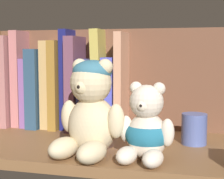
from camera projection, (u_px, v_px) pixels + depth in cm
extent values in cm
cube|color=brown|center=(127.00, 149.00, 75.00)|extent=(77.22, 31.51, 2.00)
cube|color=brown|center=(142.00, 83.00, 89.42)|extent=(79.62, 1.20, 26.95)
cube|color=#66B5AB|center=(6.00, 89.00, 96.11)|extent=(1.98, 9.30, 19.07)
cube|color=#976060|center=(14.00, 81.00, 95.29)|extent=(2.29, 12.58, 23.34)
cube|color=#AE6666|center=(22.00, 78.00, 94.56)|extent=(2.24, 9.27, 24.66)
cube|color=#774D8B|center=(31.00, 92.00, 94.33)|extent=(1.82, 9.84, 17.60)
cube|color=navy|center=(41.00, 88.00, 93.50)|extent=(3.10, 12.32, 20.00)
cube|color=tan|center=(51.00, 84.00, 92.62)|extent=(2.27, 9.70, 22.03)
cube|color=olive|center=(61.00, 84.00, 91.97)|extent=(2.15, 12.12, 22.04)
cube|color=navy|center=(69.00, 79.00, 91.21)|extent=(1.97, 9.13, 24.79)
cube|color=#663C50|center=(79.00, 83.00, 90.65)|extent=(2.48, 14.40, 23.01)
cube|color=#3B3D7C|center=(90.00, 94.00, 90.19)|extent=(2.69, 13.33, 17.60)
cube|color=#B09F45|center=(101.00, 80.00, 89.11)|extent=(3.02, 9.14, 24.78)
cube|color=#484DC5|center=(112.00, 94.00, 88.70)|extent=(3.28, 10.46, 17.98)
cube|color=tan|center=(124.00, 82.00, 87.67)|extent=(1.75, 13.45, 23.86)
ellipsoid|color=beige|center=(93.00, 125.00, 67.79)|extent=(9.31, 8.54, 10.95)
sphere|color=beige|center=(91.00, 83.00, 66.47)|extent=(7.79, 7.79, 7.79)
sphere|color=beige|center=(80.00, 66.00, 67.93)|extent=(2.92, 2.92, 2.92)
sphere|color=beige|center=(105.00, 67.00, 65.34)|extent=(2.92, 2.92, 2.92)
sphere|color=beige|center=(83.00, 87.00, 64.10)|extent=(2.92, 2.92, 2.92)
sphere|color=black|center=(79.00, 87.00, 63.20)|extent=(1.02, 1.02, 1.02)
ellipsoid|color=beige|center=(64.00, 148.00, 65.04)|extent=(5.98, 8.13, 3.89)
ellipsoid|color=beige|center=(92.00, 152.00, 62.18)|extent=(5.98, 8.13, 3.89)
ellipsoid|color=beige|center=(69.00, 116.00, 69.50)|extent=(3.82, 3.82, 6.33)
ellipsoid|color=beige|center=(114.00, 121.00, 64.84)|extent=(3.82, 3.82, 6.33)
ellipsoid|color=#346980|center=(92.00, 71.00, 66.73)|extent=(7.40, 7.40, 4.28)
ellipsoid|color=beige|center=(147.00, 136.00, 64.35)|extent=(7.24, 6.64, 8.52)
sphere|color=beige|center=(147.00, 102.00, 63.30)|extent=(6.06, 6.06, 6.06)
sphere|color=beige|center=(136.00, 88.00, 64.27)|extent=(2.27, 2.27, 2.27)
sphere|color=beige|center=(159.00, 89.00, 62.62)|extent=(2.27, 2.27, 2.27)
sphere|color=beige|center=(143.00, 105.00, 61.38)|extent=(2.27, 2.27, 2.27)
sphere|color=black|center=(141.00, 106.00, 60.64)|extent=(0.79, 0.79, 0.79)
ellipsoid|color=beige|center=(127.00, 155.00, 61.85)|extent=(4.19, 6.11, 3.03)
ellipsoid|color=beige|center=(153.00, 159.00, 60.02)|extent=(4.19, 6.11, 3.03)
ellipsoid|color=beige|center=(126.00, 129.00, 65.34)|extent=(2.79, 2.79, 4.92)
ellipsoid|color=beige|center=(167.00, 133.00, 62.35)|extent=(2.79, 2.79, 4.92)
ellipsoid|color=#1F6482|center=(147.00, 135.00, 64.33)|extent=(7.84, 7.24, 5.96)
cylinder|color=#4C5B99|center=(194.00, 129.00, 75.11)|extent=(5.26, 5.26, 6.46)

